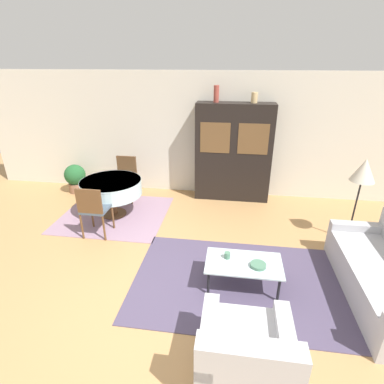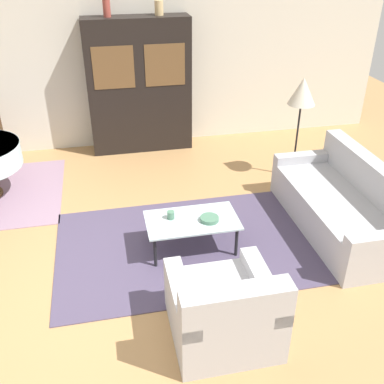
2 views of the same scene
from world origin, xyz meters
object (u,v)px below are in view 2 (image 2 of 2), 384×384
Objects in this scene: couch at (344,206)px; armchair at (224,311)px; vase_tall at (106,5)px; coffee_table at (192,222)px; bowl at (209,219)px; cup at (171,215)px; floor_lamp at (302,95)px; display_cabinet at (139,86)px; vase_short at (159,8)px.

armchair is at bearing 126.33° from couch.
armchair is at bearing -81.53° from vase_tall.
coffee_table is at bearing -77.91° from vase_tall.
bowl reaches higher than coffee_table.
floor_lamp is at bearing 33.84° from cup.
couch is 1.41× the size of floor_lamp.
armchair is 0.62× the size of floor_lamp.
floor_lamp is (2.08, -1.49, 0.19)m from display_cabinet.
coffee_table is 0.25m from cup.
floor_lamp is (1.85, 1.46, 0.88)m from coffee_table.
display_cabinet is 1.21m from vase_short.
bowl is (-1.70, -0.11, 0.12)m from couch.
floor_lamp is at bearing -35.65° from display_cabinet.
vase_tall is at bearing 180.00° from vase_short.
display_cabinet is at bearing 94.42° from coffee_table.
vase_short is (-1.72, 1.49, 0.97)m from floor_lamp.
armchair is 0.44× the size of display_cabinet.
coffee_table is 4.94× the size of bowl.
couch is 1.88m from coffee_table.
cup is at bearing 162.62° from coffee_table.
coffee_table is at bearing 90.22° from armchair.
vase_tall is (-0.63, 2.95, 1.90)m from coffee_table.
vase_tall is (-0.82, 3.01, 1.84)m from bowl.
couch is 1.71m from bowl.
armchair is at bearing -86.88° from display_cabinet.
floor_lamp reaches higher than armchair.
couch reaches higher than cup.
couch is at bearing 3.76° from bowl.
bowl is (0.41, -3.01, -0.63)m from display_cabinet.
vase_short is at bearing 91.08° from bowl.
cup is 0.43m from bowl.
bowl is 1.00× the size of vase_short.
bowl is at bearing -88.92° from vase_short.
vase_tall is (-0.41, 2.88, 1.82)m from cup.
armchair is 1.29m from bowl.
armchair reaches higher than coffee_table.
display_cabinet is at bearing 36.05° from couch.
display_cabinet is 2.95m from cup.
coffee_table is 3.04m from display_cabinet.
vase_tall is 0.76m from vase_short.
coffee_table is 0.69× the size of floor_lamp.
bowl is 3.50m from vase_short.
couch reaches higher than bowl.
armchair is 4.43× the size of bowl.
vase_tall reaches higher than armchair.
couch is at bearing 1.61° from coffee_table.
display_cabinet is 1.42× the size of floor_lamp.
bowl is at bearing 81.94° from armchair.
coffee_table is (-0.00, 1.33, 0.06)m from armchair.
armchair is 10.25× the size of cup.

